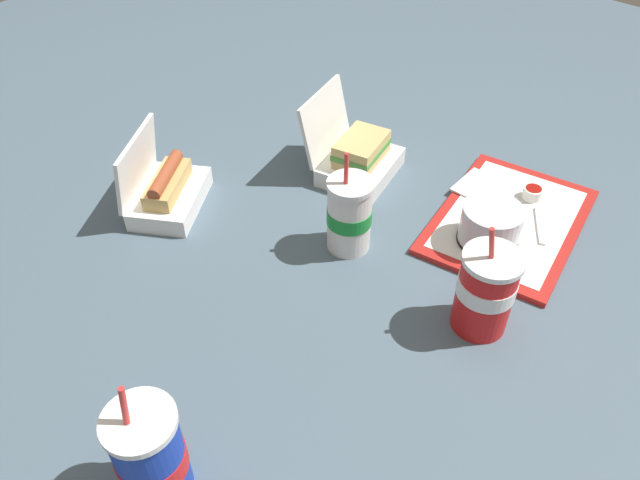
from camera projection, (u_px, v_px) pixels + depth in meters
name	position (u px, v px, depth m)	size (l,w,h in m)	color
ground_plane	(311.00, 260.00, 1.16)	(3.20, 3.20, 0.00)	#4C6070
food_tray	(509.00, 221.00, 1.24)	(0.40, 0.31, 0.01)	red
cake_container	(490.00, 226.00, 1.16)	(0.12, 0.12, 0.08)	black
ketchup_cup	(533.00, 193.00, 1.27)	(0.04, 0.04, 0.02)	white
napkin_stack	(483.00, 188.00, 1.30)	(0.10, 0.10, 0.00)	white
plastic_fork	(540.00, 225.00, 1.21)	(0.11, 0.01, 0.01)	white
clamshell_hotdog_front	(166.00, 190.00, 1.26)	(0.22, 0.20, 0.16)	white
clamshell_sandwich_back	(357.00, 156.00, 1.34)	(0.21, 0.21, 0.17)	white
soda_cup_right	(151.00, 456.00, 0.79)	(0.09, 0.09, 0.22)	#1938B7
soda_cup_center	(486.00, 290.00, 1.00)	(0.10, 0.10, 0.21)	red
soda_cup_left	(349.00, 215.00, 1.14)	(0.09, 0.09, 0.21)	white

